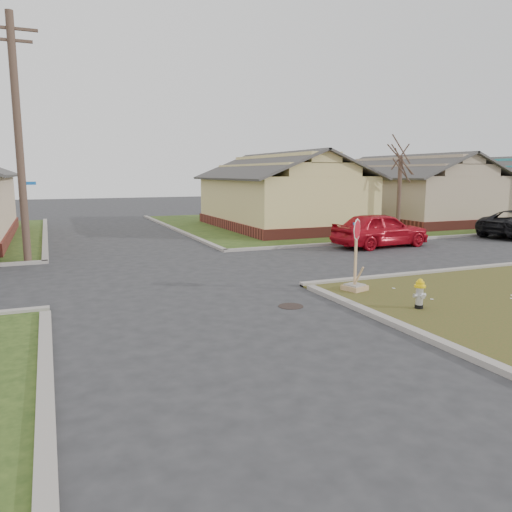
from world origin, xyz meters
name	(u,v)px	position (x,y,z in m)	size (l,w,h in m)	color
ground	(202,310)	(0.00, 0.00, 0.00)	(120.00, 120.00, 0.00)	#2A2A2C
verge_far_right	(417,219)	(22.00, 18.00, 0.03)	(37.00, 19.00, 0.05)	#294017
curbs	(160,274)	(0.00, 5.00, 0.00)	(80.00, 40.00, 0.12)	gray
manhole	(291,306)	(2.20, -0.50, 0.01)	(0.64, 0.64, 0.01)	black
side_house_yellow	(281,193)	(10.00, 16.50, 2.19)	(7.60, 11.60, 4.70)	maroon
side_house_tan	(411,190)	(20.00, 16.50, 2.19)	(7.60, 11.60, 4.70)	maroon
utility_pole	(19,137)	(-4.20, 8.90, 4.66)	(1.80, 0.28, 9.00)	#473229
tree_mid_right	(399,196)	(14.00, 10.20, 2.15)	(0.22, 0.22, 4.20)	#473229
fire_hydrant	(420,292)	(4.98, -2.05, 0.46)	(0.28, 0.28, 0.75)	black
stop_sign	(355,275)	(4.61, 0.22, 0.50)	(0.59, 0.57, 2.07)	tan
red_sedan	(380,230)	(10.73, 7.33, 0.80)	(1.89, 4.69, 1.60)	#B60D1B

